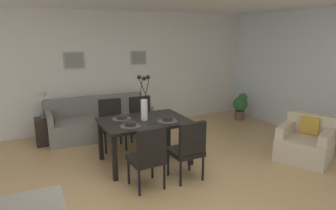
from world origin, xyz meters
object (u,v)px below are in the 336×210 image
(bowl_far_left, at_px, (167,119))
(potted_plant, at_px, (240,105))
(dining_table, at_px, (144,125))
(dining_chair_near_right, at_px, (112,121))
(dining_chair_near_left, at_px, (148,155))
(dining_chair_far_right, at_px, (142,118))
(side_table, at_px, (45,131))
(framed_picture_left, at_px, (74,60))
(framed_picture_center, at_px, (139,58))
(centerpiece_vase, at_px, (144,103))
(sofa, at_px, (100,123))
(armchair, at_px, (305,143))
(table_lamp, at_px, (42,100))
(dining_chair_far_left, at_px, (188,148))
(bowl_near_left, at_px, (130,124))
(bowl_near_right, at_px, (122,117))

(bowl_far_left, distance_m, potted_plant, 3.24)
(dining_table, bearing_deg, dining_chair_near_right, 108.84)
(dining_chair_near_left, bearing_deg, dining_table, 71.65)
(dining_chair_far_right, distance_m, side_table, 1.91)
(framed_picture_left, xyz_separation_m, framed_picture_center, (1.44, 0.00, 0.00))
(centerpiece_vase, bearing_deg, dining_chair_near_right, 108.92)
(sofa, xyz_separation_m, armchair, (2.90, -2.76, 0.01))
(side_table, xyz_separation_m, table_lamp, (-0.00, 0.00, 0.63))
(dining_chair_near_left, relative_size, dining_chair_far_left, 1.00)
(bowl_near_left, bearing_deg, centerpiece_vase, 34.98)
(bowl_far_left, bearing_deg, dining_chair_near_right, 119.05)
(potted_plant, bearing_deg, dining_table, -155.99)
(sofa, distance_m, armchair, 4.00)
(dining_table, bearing_deg, dining_chair_far_right, 71.66)
(centerpiece_vase, xyz_separation_m, table_lamp, (-1.44, 1.64, -0.13))
(dining_chair_near_right, relative_size, bowl_far_left, 5.41)
(dining_chair_far_right, bearing_deg, framed_picture_left, 127.82)
(sofa, relative_size, framed_picture_left, 4.85)
(dining_chair_near_left, xyz_separation_m, framed_picture_left, (-0.43, 3.05, 1.05))
(bowl_near_left, xyz_separation_m, framed_picture_left, (-0.41, 2.39, 0.79))
(dining_table, distance_m, bowl_near_left, 0.40)
(sofa, bearing_deg, centerpiece_vase, -77.87)
(dining_chair_near_right, bearing_deg, dining_chair_far_right, -2.91)
(centerpiece_vase, distance_m, table_lamp, 2.18)
(table_lamp, bearing_deg, side_table, -63.43)
(side_table, bearing_deg, table_lamp, 116.57)
(dining_chair_near_left, bearing_deg, sofa, 91.59)
(dining_chair_far_left, distance_m, table_lamp, 3.10)
(dining_chair_near_left, relative_size, dining_chair_near_right, 1.00)
(centerpiece_vase, relative_size, bowl_near_right, 4.32)
(dining_table, bearing_deg, framed_picture_left, 108.36)
(dining_table, distance_m, table_lamp, 2.19)
(bowl_near_right, height_order, armchair, bowl_near_right)
(dining_chair_far_right, relative_size, potted_plant, 1.37)
(bowl_near_left, xyz_separation_m, side_table, (-1.13, 1.86, -0.52))
(dining_chair_far_right, height_order, bowl_near_left, dining_chair_far_right)
(side_table, xyz_separation_m, armchair, (3.98, -2.71, 0.03))
(dining_chair_far_right, distance_m, sofa, 1.07)
(side_table, xyz_separation_m, framed_picture_center, (2.16, 0.53, 1.31))
(dining_chair_near_left, height_order, framed_picture_left, framed_picture_left)
(dining_chair_far_right, bearing_deg, dining_table, -108.34)
(side_table, bearing_deg, framed_picture_left, 36.45)
(dining_chair_far_right, distance_m, framed_picture_left, 1.95)
(centerpiece_vase, bearing_deg, bowl_near_right, 145.35)
(bowl_near_left, height_order, potted_plant, bowl_near_left)
(framed_picture_center, bearing_deg, dining_chair_far_left, -97.20)
(side_table, height_order, armchair, armchair)
(dining_chair_far_right, bearing_deg, centerpiece_vase, -108.32)
(bowl_far_left, bearing_deg, bowl_near_left, 180.00)
(bowl_near_right, distance_m, bowl_far_left, 0.77)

